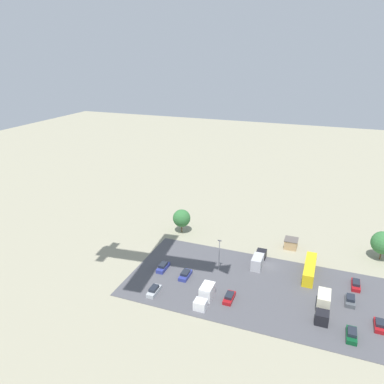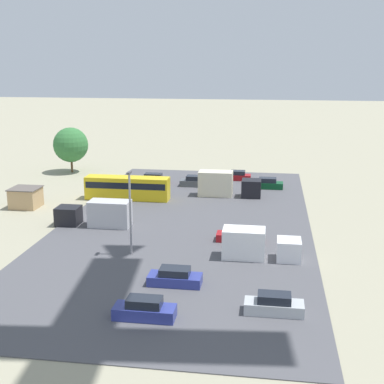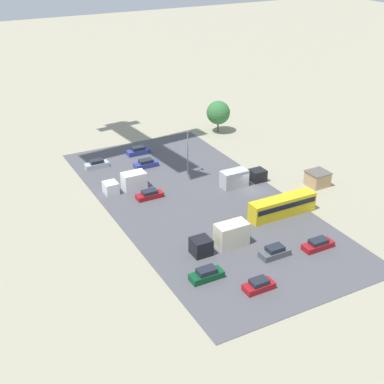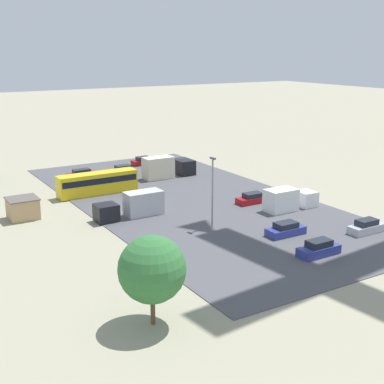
{
  "view_description": "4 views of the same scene",
  "coord_description": "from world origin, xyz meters",
  "views": [
    {
      "loc": [
        -11.24,
        82.29,
        49.96
      ],
      "look_at": [
        12.07,
        21.73,
        25.56
      ],
      "focal_mm": 35.0,
      "sensor_mm": 36.0,
      "label": 1
    },
    {
      "loc": [
        58.83,
        19.97,
        18.65
      ],
      "look_at": [
        -0.76,
        11.08,
        3.66
      ],
      "focal_mm": 50.0,
      "sensor_mm": 36.0,
      "label": 2
    },
    {
      "loc": [
        -68.21,
        48.13,
        41.65
      ],
      "look_at": [
        -1.78,
        12.66,
        3.36
      ],
      "focal_mm": 50.0,
      "sensor_mm": 36.0,
      "label": 3
    },
    {
      "loc": [
        60.1,
        -25.72,
        20.33
      ],
      "look_at": [
        4.8,
        7.72,
        2.76
      ],
      "focal_mm": 50.0,
      "sensor_mm": 36.0,
      "label": 4
    }
  ],
  "objects": [
    {
      "name": "ground_plane",
      "position": [
        0.0,
        0.0,
        0.0
      ],
      "size": [
        400.0,
        400.0,
        0.0
      ],
      "primitive_type": "plane",
      "color": "gray"
    },
    {
      "name": "parking_lot_surface",
      "position": [
        0.0,
        10.45,
        0.04
      ],
      "size": [
        60.22,
        28.65,
        0.08
      ],
      "color": "#4C4C51",
      "rests_on": "ground"
    },
    {
      "name": "shed_building",
      "position": [
        -4.01,
        -11.13,
        1.31
      ],
      "size": [
        3.55,
        3.66,
        2.61
      ],
      "color": "tan",
      "rests_on": "ground"
    },
    {
      "name": "bus",
      "position": [
        -9.8,
        0.83,
        1.74
      ],
      "size": [
        2.48,
        11.44,
        3.08
      ],
      "color": "gold",
      "rests_on": "ground"
    },
    {
      "name": "parked_car_0",
      "position": [
        -24.01,
        14.97,
        0.7
      ],
      "size": [
        1.88,
        4.05,
        1.48
      ],
      "color": "maroon",
      "rests_on": "ground"
    },
    {
      "name": "parked_car_1",
      "position": [
        17.36,
        12.32,
        0.7
      ],
      "size": [
        1.92,
        4.53,
        1.48
      ],
      "rotation": [
        0.0,
        0.0,
        3.14
      ],
      "color": "navy",
      "rests_on": "ground"
    },
    {
      "name": "parked_car_2",
      "position": [
        23.68,
        11.19,
        0.75
      ],
      "size": [
        1.78,
        4.58,
        1.6
      ],
      "rotation": [
        0.0,
        0.0,
        3.14
      ],
      "color": "navy",
      "rests_on": "ground"
    },
    {
      "name": "parked_car_3",
      "position": [
        5.35,
        16.92,
        0.67
      ],
      "size": [
        1.82,
        4.55,
        1.41
      ],
      "rotation": [
        0.0,
        0.0,
        3.14
      ],
      "color": "maroon",
      "rests_on": "ground"
    },
    {
      "name": "parked_car_4",
      "position": [
        21.46,
        20.63,
        0.73
      ],
      "size": [
        1.73,
        4.45,
        1.55
      ],
      "rotation": [
        0.0,
        0.0,
        3.14
      ],
      "color": "#ADB2B7",
      "rests_on": "ground"
    },
    {
      "name": "parked_car_5",
      "position": [
        -18.95,
        19.69,
        0.74
      ],
      "size": [
        1.87,
        4.49,
        1.59
      ],
      "rotation": [
        0.0,
        0.0,
        3.14
      ],
      "color": "#0C4723",
      "rests_on": "ground"
    },
    {
      "name": "parked_car_6",
      "position": [
        -18.82,
        8.77,
        0.74
      ],
      "size": [
        1.95,
        4.28,
        1.58
      ],
      "rotation": [
        0.0,
        0.0,
        3.14
      ],
      "color": "#4C5156",
      "rests_on": "ground"
    },
    {
      "name": "parked_car_7",
      "position": [
        -20.08,
        2.14,
        0.69
      ],
      "size": [
        1.84,
        4.7,
        1.46
      ],
      "rotation": [
        0.0,
        0.0,
        3.14
      ],
      "color": "maroon",
      "rests_on": "ground"
    },
    {
      "name": "parked_truck_0",
      "position": [
        -13.51,
        13.93,
        1.66
      ],
      "size": [
        2.56,
        8.65,
        3.46
      ],
      "color": "black",
      "rests_on": "ground"
    },
    {
      "name": "parked_truck_1",
      "position": [
        10.1,
        18.94,
        1.39
      ],
      "size": [
        2.54,
        7.44,
        2.86
      ],
      "color": "silver",
      "rests_on": "ground"
    },
    {
      "name": "parked_truck_2",
      "position": [
        2.42,
        0.69,
        1.45
      ],
      "size": [
        2.42,
        8.62,
        2.99
      ],
      "rotation": [
        0.0,
        0.0,
        3.14
      ],
      "color": "black",
      "rests_on": "ground"
    },
    {
      "name": "tree_near_shed",
      "position": [
        -26.18,
        -13.34,
        4.69
      ],
      "size": [
        5.83,
        5.83,
        7.62
      ],
      "color": "brown",
      "rests_on": "ground"
    },
    {
      "name": "tree_apron_mid",
      "position": [
        27.26,
        -9.33,
        4.45
      ],
      "size": [
        5.14,
        5.14,
        7.03
      ],
      "color": "brown",
      "rests_on": "ground"
    },
    {
      "name": "light_pole_lot_centre",
      "position": [
        10.84,
        6.8,
        4.64
      ],
      "size": [
        0.9,
        0.28,
        8.26
      ],
      "color": "gray",
      "rests_on": "ground"
    }
  ]
}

